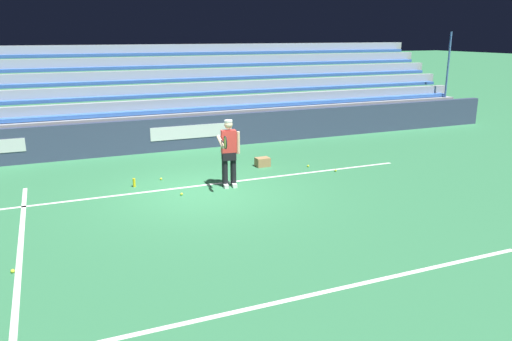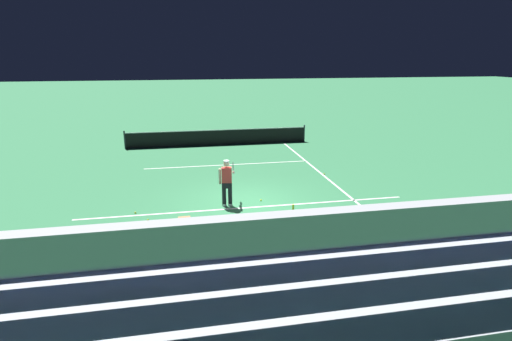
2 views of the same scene
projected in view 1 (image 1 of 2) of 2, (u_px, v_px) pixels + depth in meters
name	position (u px, v px, depth m)	size (l,w,h in m)	color
ground_plane	(205.00, 191.00, 12.36)	(160.00, 160.00, 0.00)	#337A4C
court_baseline_white	(199.00, 186.00, 12.81)	(12.00, 0.10, 0.01)	white
court_sideline_white	(16.00, 302.00, 7.27)	(0.10, 12.00, 0.01)	white
court_service_line_white	(314.00, 294.00, 7.48)	(8.22, 0.10, 0.01)	white
back_wall_sponsor_board	(161.00, 135.00, 16.42)	(27.32, 0.25, 1.10)	#384260
bleacher_stand	(146.00, 116.00, 18.69)	(25.96, 4.00, 3.85)	#9EA3A8
tennis_player	(229.00, 153.00, 12.50)	(0.65, 0.97, 1.71)	black
ball_box_cardboard	(263.00, 162.00, 14.65)	(0.40, 0.30, 0.26)	#A87F51
tennis_ball_stray_back	(182.00, 194.00, 12.04)	(0.07, 0.07, 0.07)	#CCE533
tennis_ball_by_box	(161.00, 179.00, 13.29)	(0.07, 0.07, 0.07)	#CCE533
tennis_ball_far_right	(336.00, 171.00, 14.11)	(0.07, 0.07, 0.07)	#CCE533
tennis_ball_on_baseline	(308.00, 166.00, 14.59)	(0.07, 0.07, 0.07)	#CCE533
tennis_ball_toward_net	(13.00, 271.00, 8.15)	(0.07, 0.07, 0.07)	#CCE533
water_bottle	(134.00, 183.00, 12.69)	(0.07, 0.07, 0.22)	yellow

